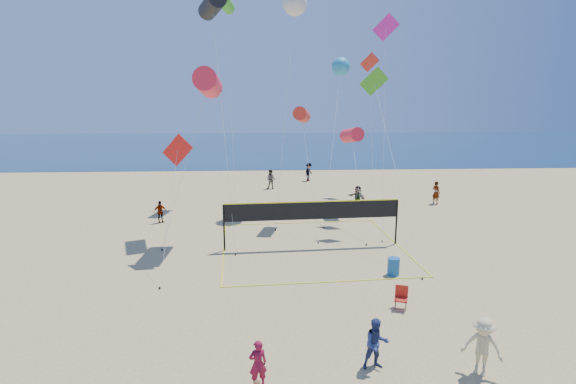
{
  "coord_description": "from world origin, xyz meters",
  "views": [
    {
      "loc": [
        -1.46,
        -13.02,
        8.44
      ],
      "look_at": [
        -0.71,
        2.0,
        5.15
      ],
      "focal_mm": 28.0,
      "sensor_mm": 36.0,
      "label": 1
    }
  ],
  "objects_px": {
    "woman": "(258,364)",
    "trash_barrel": "(393,266)",
    "camp_chair": "(401,296)",
    "volleyball_net": "(312,216)"
  },
  "relations": [
    {
      "from": "camp_chair",
      "to": "woman",
      "type": "bearing_deg",
      "value": -120.57
    },
    {
      "from": "camp_chair",
      "to": "trash_barrel",
      "type": "bearing_deg",
      "value": 99.07
    },
    {
      "from": "woman",
      "to": "trash_barrel",
      "type": "xyz_separation_m",
      "value": [
        6.31,
        8.05,
        -0.32
      ]
    },
    {
      "from": "camp_chair",
      "to": "volleyball_net",
      "type": "bearing_deg",
      "value": 130.47
    },
    {
      "from": "woman",
      "to": "camp_chair",
      "type": "height_order",
      "value": "woman"
    },
    {
      "from": "woman",
      "to": "volleyball_net",
      "type": "relative_size",
      "value": 0.14
    },
    {
      "from": "volleyball_net",
      "to": "camp_chair",
      "type": "bearing_deg",
      "value": -73.26
    },
    {
      "from": "camp_chair",
      "to": "trash_barrel",
      "type": "relative_size",
      "value": 1.23
    },
    {
      "from": "woman",
      "to": "trash_barrel",
      "type": "relative_size",
      "value": 1.75
    },
    {
      "from": "woman",
      "to": "camp_chair",
      "type": "relative_size",
      "value": 1.42
    }
  ]
}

